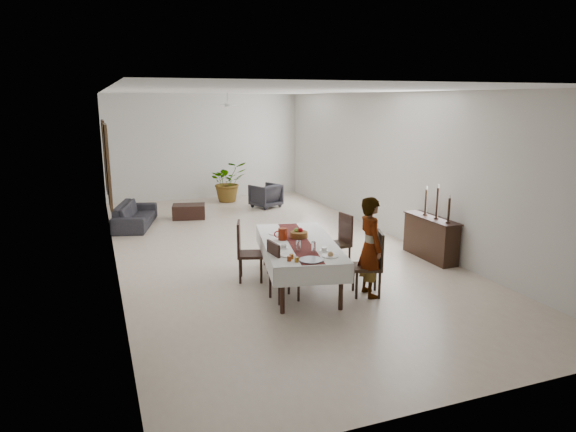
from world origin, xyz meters
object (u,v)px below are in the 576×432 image
Objects in this scene: dining_table_top at (299,244)px; woman at (370,247)px; sideboard_body at (431,239)px; sofa at (135,215)px; red_pitcher at (282,234)px.

dining_table_top is 1.21m from woman.
sideboard_body is 0.68× the size of sofa.
woman reaches higher than red_pitcher.
woman is 0.82× the size of sofa.
woman is 2.48m from sideboard_body.
woman is at bearing -43.11° from red_pitcher.
woman reaches higher than dining_table_top.
woman is 1.20× the size of sideboard_body.
red_pitcher is 0.12× the size of woman.
woman is at bearing -137.16° from sofa.
dining_table_top is at bearing -141.26° from sofa.
dining_table_top is at bearing 53.07° from woman.
sideboard_body reaches higher than dining_table_top.
sideboard_body is at bearing -116.84° from sofa.
red_pitcher is (-0.21, 0.20, 0.13)m from dining_table_top.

